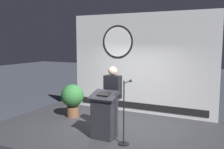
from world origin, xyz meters
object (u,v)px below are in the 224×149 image
(microphone_stand, at_px, (125,122))
(speaker_person, at_px, (113,99))
(potted_plant, at_px, (72,97))
(podium, at_px, (104,116))

(microphone_stand, bearing_deg, speaker_person, 135.21)
(microphone_stand, bearing_deg, potted_plant, 152.10)
(speaker_person, distance_m, potted_plant, 1.76)
(potted_plant, bearing_deg, podium, -33.00)
(speaker_person, distance_m, microphone_stand, 0.89)
(speaker_person, height_order, potted_plant, speaker_person)
(podium, relative_size, potted_plant, 1.13)
(podium, distance_m, speaker_person, 0.57)
(potted_plant, bearing_deg, microphone_stand, -27.90)
(podium, distance_m, microphone_stand, 0.57)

